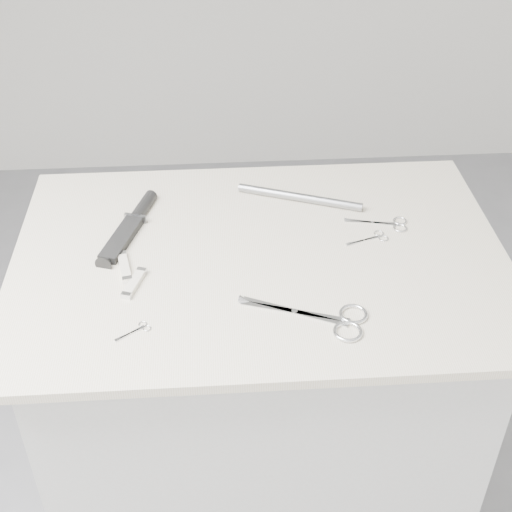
{
  "coord_description": "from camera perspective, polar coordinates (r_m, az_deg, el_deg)",
  "views": [
    {
      "loc": [
        -0.09,
        -1.15,
        1.79
      ],
      "look_at": [
        -0.01,
        -0.01,
        0.92
      ],
      "focal_mm": 50.0,
      "sensor_mm": 36.0,
      "label": 1
    }
  ],
  "objects": [
    {
      "name": "plinth",
      "position": [
        1.76,
        0.27,
        -12.16
      ],
      "size": [
        0.9,
        0.6,
        0.9
      ],
      "primitive_type": "cube",
      "color": "silver",
      "rests_on": "ground"
    },
    {
      "name": "display_board",
      "position": [
        1.45,
        0.32,
        -0.17
      ],
      "size": [
        1.0,
        0.7,
        0.02
      ],
      "primitive_type": "cube",
      "color": "beige",
      "rests_on": "plinth"
    },
    {
      "name": "large_shears",
      "position": [
        1.29,
        5.96,
        -5.01
      ],
      "size": [
        0.23,
        0.14,
        0.01
      ],
      "rotation": [
        0.0,
        0.0,
        -0.38
      ],
      "color": "silver",
      "rests_on": "display_board"
    },
    {
      "name": "embroidery_scissors_a",
      "position": [
        1.55,
        10.55,
        2.56
      ],
      "size": [
        0.13,
        0.06,
        0.0
      ],
      "rotation": [
        0.0,
        0.0,
        -0.21
      ],
      "color": "silver",
      "rests_on": "display_board"
    },
    {
      "name": "embroidery_scissors_b",
      "position": [
        1.5,
        9.3,
        1.42
      ],
      "size": [
        0.09,
        0.05,
        0.0
      ],
      "rotation": [
        0.0,
        0.0,
        0.33
      ],
      "color": "silver",
      "rests_on": "display_board"
    },
    {
      "name": "tiny_scissors",
      "position": [
        1.28,
        -9.51,
        -5.88
      ],
      "size": [
        0.06,
        0.05,
        0.0
      ],
      "rotation": [
        0.0,
        0.0,
        0.6
      ],
      "color": "silver",
      "rests_on": "display_board"
    },
    {
      "name": "sheathed_knife",
      "position": [
        1.54,
        -9.9,
        2.6
      ],
      "size": [
        0.11,
        0.25,
        0.03
      ],
      "rotation": [
        0.0,
        0.0,
        1.26
      ],
      "color": "black",
      "rests_on": "display_board"
    },
    {
      "name": "pocket_knife_a",
      "position": [
        1.38,
        -9.72,
        -2.16
      ],
      "size": [
        0.04,
        0.09,
        0.01
      ],
      "rotation": [
        0.0,
        0.0,
        1.25
      ],
      "color": "beige",
      "rests_on": "display_board"
    },
    {
      "name": "pocket_knife_b",
      "position": [
        1.42,
        -10.48,
        -0.86
      ],
      "size": [
        0.04,
        0.1,
        0.01
      ],
      "rotation": [
        0.0,
        0.0,
        1.78
      ],
      "color": "beige",
      "rests_on": "display_board"
    },
    {
      "name": "metal_rail",
      "position": [
        1.6,
        3.51,
        4.72
      ],
      "size": [
        0.27,
        0.12,
        0.02
      ],
      "primitive_type": "cylinder",
      "rotation": [
        0.0,
        1.57,
        -0.37
      ],
      "color": "gray",
      "rests_on": "display_board"
    }
  ]
}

